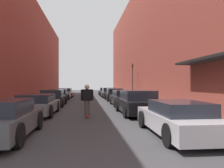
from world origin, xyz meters
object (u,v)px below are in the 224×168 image
object	(u,v)px
parked_car_right_1	(137,103)
parked_car_right_0	(177,118)
parked_car_left_0	(3,119)
parked_car_right_4	(109,93)
parked_car_left_4	(65,93)
parked_car_right_5	(105,92)
traffic_light	(132,77)
parked_car_left_2	(53,98)
parked_car_right_2	(124,98)
parked_car_left_3	(58,95)
skateboarder	(87,97)
parked_car_right_3	(114,95)
parked_car_left_1	(37,105)

from	to	relation	value
parked_car_right_1	parked_car_right_0	bearing A→B (deg)	-88.64
parked_car_left_0	parked_car_right_4	world-z (taller)	parked_car_right_4
parked_car_left_4	parked_car_right_1	distance (m)	17.83
parked_car_right_4	parked_car_right_5	world-z (taller)	parked_car_right_4
parked_car_right_1	traffic_light	xyz separation A→B (m)	(2.33, 11.95, 1.87)
parked_car_left_2	parked_car_right_0	distance (m)	12.54
parked_car_left_2	parked_car_right_2	size ratio (longest dim) A/B	0.99
parked_car_left_3	skateboarder	distance (m)	12.15
parked_car_left_0	parked_car_left_3	distance (m)	16.06
parked_car_right_1	parked_car_right_5	distance (m)	22.02
parked_car_left_3	parked_car_right_1	world-z (taller)	parked_car_right_1
parked_car_right_5	parked_car_right_3	bearing A→B (deg)	-89.67
parked_car_right_0	parked_car_right_4	size ratio (longest dim) A/B	1.03
parked_car_left_1	parked_car_right_5	bearing A→B (deg)	75.01
parked_car_right_5	skateboarder	bearing A→B (deg)	-97.45
parked_car_left_2	parked_car_left_4	xyz separation A→B (m)	(-0.03, 11.13, -0.03)
parked_car_left_3	skateboarder	xyz separation A→B (m)	(2.94, -11.78, 0.46)
parked_car_right_0	parked_car_right_4	world-z (taller)	parked_car_right_4
parked_car_left_0	parked_car_left_2	bearing A→B (deg)	90.03
parked_car_left_0	parked_car_left_2	size ratio (longest dim) A/B	0.94
parked_car_left_4	skateboarder	distance (m)	17.93
parked_car_left_1	parked_car_right_3	xyz separation A→B (m)	(5.87, 10.80, 0.04)
parked_car_right_1	parked_car_right_2	bearing A→B (deg)	88.46
parked_car_left_3	traffic_light	size ratio (longest dim) A/B	1.09
parked_car_left_3	parked_car_right_0	xyz separation A→B (m)	(5.99, -16.33, -0.03)
parked_car_right_4	parked_car_right_3	bearing A→B (deg)	-89.55
parked_car_right_3	parked_car_right_4	xyz separation A→B (m)	(-0.04, 5.37, -0.00)
parked_car_right_2	parked_car_left_1	bearing A→B (deg)	-140.49
parked_car_right_2	parked_car_left_4	bearing A→B (deg)	116.49
parked_car_left_3	parked_car_right_1	xyz separation A→B (m)	(5.86, -10.96, 0.06)
parked_car_left_4	parked_car_right_3	xyz separation A→B (m)	(5.83, -5.76, 0.02)
parked_car_left_0	parked_car_left_4	bearing A→B (deg)	90.09
parked_car_left_2	parked_car_right_2	xyz separation A→B (m)	(5.81, -0.58, -0.02)
parked_car_left_1	parked_car_right_4	xyz separation A→B (m)	(5.83, 16.17, 0.04)
parked_car_left_0	parked_car_right_1	distance (m)	7.62
parked_car_right_0	parked_car_right_2	world-z (taller)	parked_car_right_2
parked_car_right_2	parked_car_right_3	world-z (taller)	parked_car_right_3
parked_car_right_0	skateboarder	bearing A→B (deg)	123.81
parked_car_left_4	parked_car_right_1	xyz separation A→B (m)	(5.70, -16.89, 0.06)
traffic_light	parked_car_left_3	bearing A→B (deg)	-173.15
parked_car_left_2	parked_car_right_1	size ratio (longest dim) A/B	0.95
parked_car_left_0	parked_car_right_3	xyz separation A→B (m)	(5.79, 16.23, 0.02)
skateboarder	traffic_light	xyz separation A→B (m)	(5.25, 12.76, 1.48)
parked_car_left_0	parked_car_right_1	xyz separation A→B (m)	(5.66, 5.10, 0.06)
parked_car_left_0	parked_car_left_3	bearing A→B (deg)	90.72
parked_car_right_5	parked_car_left_3	bearing A→B (deg)	-118.21
parked_car_left_1	skateboarder	size ratio (longest dim) A/B	2.56
parked_car_left_0	parked_car_left_1	xyz separation A→B (m)	(-0.08, 5.43, -0.02)
parked_car_left_3	parked_car_right_3	distance (m)	5.99
parked_car_left_0	skateboarder	distance (m)	5.10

